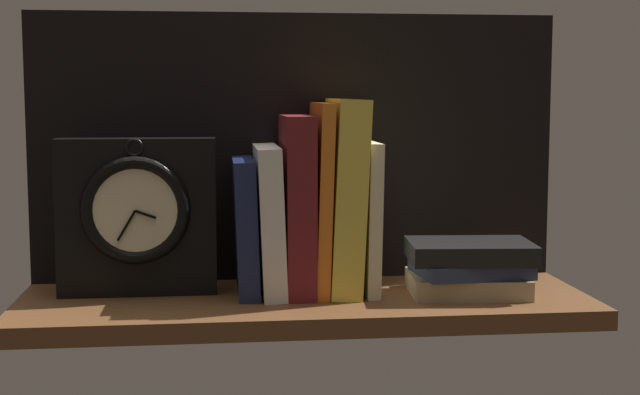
{
  "coord_description": "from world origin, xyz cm",
  "views": [
    {
      "loc": [
        -11.49,
        -116.18,
        26.12
      ],
      "look_at": [
        2.41,
        3.47,
        12.61
      ],
      "focal_mm": 50.75,
      "sensor_mm": 36.0,
      "label": 1
    }
  ],
  "objects_px": {
    "framed_clock": "(137,215)",
    "book_stack_side": "(469,267)",
    "book_orange_pandolfini": "(320,197)",
    "book_navy_bierce": "(246,226)",
    "book_yellow_seinlanguage": "(343,195)",
    "book_cream_twain": "(367,216)",
    "book_white_catcher": "(269,219)",
    "book_maroon_dawkins": "(297,204)"
  },
  "relations": [
    {
      "from": "book_maroon_dawkins",
      "to": "book_yellow_seinlanguage",
      "type": "xyz_separation_m",
      "value": [
        0.06,
        0.0,
        0.01
      ]
    },
    {
      "from": "book_navy_bierce",
      "to": "book_orange_pandolfini",
      "type": "xyz_separation_m",
      "value": [
        0.1,
        0.0,
        0.04
      ]
    },
    {
      "from": "book_white_catcher",
      "to": "book_orange_pandolfini",
      "type": "distance_m",
      "value": 0.07
    },
    {
      "from": "book_orange_pandolfini",
      "to": "framed_clock",
      "type": "height_order",
      "value": "book_orange_pandolfini"
    },
    {
      "from": "book_navy_bierce",
      "to": "book_white_catcher",
      "type": "xyz_separation_m",
      "value": [
        0.03,
        0.0,
        0.01
      ]
    },
    {
      "from": "book_orange_pandolfini",
      "to": "book_stack_side",
      "type": "xyz_separation_m",
      "value": [
        0.19,
        -0.05,
        -0.09
      ]
    },
    {
      "from": "book_navy_bierce",
      "to": "book_maroon_dawkins",
      "type": "xyz_separation_m",
      "value": [
        0.07,
        0.0,
        0.03
      ]
    },
    {
      "from": "framed_clock",
      "to": "book_orange_pandolfini",
      "type": "bearing_deg",
      "value": -0.15
    },
    {
      "from": "book_cream_twain",
      "to": "framed_clock",
      "type": "distance_m",
      "value": 0.31
    },
    {
      "from": "book_maroon_dawkins",
      "to": "book_stack_side",
      "type": "bearing_deg",
      "value": -12.15
    },
    {
      "from": "book_navy_bierce",
      "to": "book_yellow_seinlanguage",
      "type": "bearing_deg",
      "value": 0.0
    },
    {
      "from": "book_cream_twain",
      "to": "framed_clock",
      "type": "relative_size",
      "value": 0.97
    },
    {
      "from": "book_maroon_dawkins",
      "to": "book_cream_twain",
      "type": "relative_size",
      "value": 1.17
    },
    {
      "from": "book_maroon_dawkins",
      "to": "book_stack_side",
      "type": "relative_size",
      "value": 1.39
    },
    {
      "from": "book_maroon_dawkins",
      "to": "book_yellow_seinlanguage",
      "type": "distance_m",
      "value": 0.06
    },
    {
      "from": "book_navy_bierce",
      "to": "book_white_catcher",
      "type": "relative_size",
      "value": 0.91
    },
    {
      "from": "book_yellow_seinlanguage",
      "to": "book_cream_twain",
      "type": "distance_m",
      "value": 0.04
    },
    {
      "from": "book_orange_pandolfini",
      "to": "book_stack_side",
      "type": "relative_size",
      "value": 1.48
    },
    {
      "from": "book_yellow_seinlanguage",
      "to": "book_cream_twain",
      "type": "xyz_separation_m",
      "value": [
        0.03,
        0.0,
        -0.03
      ]
    },
    {
      "from": "book_white_catcher",
      "to": "book_cream_twain",
      "type": "distance_m",
      "value": 0.13
    },
    {
      "from": "framed_clock",
      "to": "book_stack_side",
      "type": "xyz_separation_m",
      "value": [
        0.44,
        -0.05,
        -0.07
      ]
    },
    {
      "from": "book_navy_bierce",
      "to": "book_white_catcher",
      "type": "height_order",
      "value": "book_white_catcher"
    },
    {
      "from": "book_white_catcher",
      "to": "book_cream_twain",
      "type": "xyz_separation_m",
      "value": [
        0.13,
        0.0,
        0.0
      ]
    },
    {
      "from": "book_white_catcher",
      "to": "book_maroon_dawkins",
      "type": "height_order",
      "value": "book_maroon_dawkins"
    },
    {
      "from": "book_navy_bierce",
      "to": "book_cream_twain",
      "type": "height_order",
      "value": "book_cream_twain"
    },
    {
      "from": "book_navy_bierce",
      "to": "book_orange_pandolfini",
      "type": "relative_size",
      "value": 0.71
    },
    {
      "from": "book_orange_pandolfini",
      "to": "framed_clock",
      "type": "distance_m",
      "value": 0.24
    },
    {
      "from": "book_cream_twain",
      "to": "book_stack_side",
      "type": "height_order",
      "value": "book_cream_twain"
    },
    {
      "from": "book_navy_bierce",
      "to": "book_stack_side",
      "type": "height_order",
      "value": "book_navy_bierce"
    },
    {
      "from": "book_white_catcher",
      "to": "book_yellow_seinlanguage",
      "type": "height_order",
      "value": "book_yellow_seinlanguage"
    },
    {
      "from": "book_navy_bierce",
      "to": "book_stack_side",
      "type": "relative_size",
      "value": 1.05
    },
    {
      "from": "book_navy_bierce",
      "to": "book_orange_pandolfini",
      "type": "distance_m",
      "value": 0.11
    },
    {
      "from": "book_navy_bierce",
      "to": "book_orange_pandolfini",
      "type": "bearing_deg",
      "value": 0.0
    },
    {
      "from": "book_maroon_dawkins",
      "to": "book_cream_twain",
      "type": "xyz_separation_m",
      "value": [
        0.09,
        0.0,
        -0.02
      ]
    },
    {
      "from": "book_cream_twain",
      "to": "book_stack_side",
      "type": "relative_size",
      "value": 1.18
    },
    {
      "from": "book_yellow_seinlanguage",
      "to": "book_cream_twain",
      "type": "relative_size",
      "value": 1.28
    },
    {
      "from": "book_maroon_dawkins",
      "to": "framed_clock",
      "type": "distance_m",
      "value": 0.21
    },
    {
      "from": "framed_clock",
      "to": "book_white_catcher",
      "type": "bearing_deg",
      "value": -0.21
    },
    {
      "from": "book_cream_twain",
      "to": "book_yellow_seinlanguage",
      "type": "bearing_deg",
      "value": 180.0
    },
    {
      "from": "book_navy_bierce",
      "to": "book_stack_side",
      "type": "distance_m",
      "value": 0.3
    },
    {
      "from": "framed_clock",
      "to": "book_stack_side",
      "type": "height_order",
      "value": "framed_clock"
    },
    {
      "from": "book_white_catcher",
      "to": "book_stack_side",
      "type": "bearing_deg",
      "value": -10.47
    }
  ]
}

